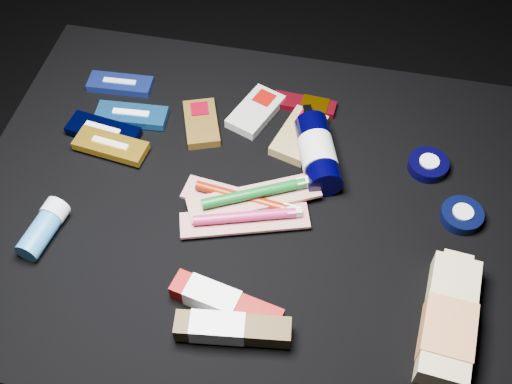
% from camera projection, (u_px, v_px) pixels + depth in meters
% --- Properties ---
extents(ground, '(3.00, 3.00, 0.00)m').
position_uv_depth(ground, '(249.00, 305.00, 1.45)').
color(ground, black).
rests_on(ground, ground).
extents(cloth_table, '(0.98, 0.78, 0.40)m').
position_uv_depth(cloth_table, '(248.00, 260.00, 1.29)').
color(cloth_table, black).
rests_on(cloth_table, ground).
extents(luna_bar_0, '(0.13, 0.06, 0.02)m').
position_uv_depth(luna_bar_0, '(120.00, 84.00, 1.29)').
color(luna_bar_0, '#1E34A2').
rests_on(luna_bar_0, cloth_table).
extents(luna_bar_1, '(0.14, 0.06, 0.02)m').
position_uv_depth(luna_bar_1, '(132.00, 115.00, 1.23)').
color(luna_bar_1, '#1B5FAE').
rests_on(luna_bar_1, cloth_table).
extents(luna_bar_2, '(0.14, 0.07, 0.02)m').
position_uv_depth(luna_bar_2, '(103.00, 131.00, 1.21)').
color(luna_bar_2, black).
rests_on(luna_bar_2, cloth_table).
extents(luna_bar_3, '(0.14, 0.07, 0.02)m').
position_uv_depth(luna_bar_3, '(111.00, 146.00, 1.18)').
color(luna_bar_3, gold).
rests_on(luna_bar_3, cloth_table).
extents(clif_bar_0, '(0.10, 0.13, 0.02)m').
position_uv_depth(clif_bar_0, '(201.00, 122.00, 1.23)').
color(clif_bar_0, '#4F3811').
rests_on(clif_bar_0, cloth_table).
extents(clif_bar_1, '(0.10, 0.13, 0.02)m').
position_uv_depth(clif_bar_1, '(257.00, 110.00, 1.24)').
color(clif_bar_1, '#A2A39C').
rests_on(clif_bar_1, cloth_table).
extents(clif_bar_2, '(0.10, 0.14, 0.02)m').
position_uv_depth(clif_bar_2, '(300.00, 133.00, 1.21)').
color(clif_bar_2, olive).
rests_on(clif_bar_2, cloth_table).
extents(power_bar, '(0.13, 0.05, 0.02)m').
position_uv_depth(power_bar, '(308.00, 105.00, 1.26)').
color(power_bar, maroon).
rests_on(power_bar, cloth_table).
extents(lotion_bottle, '(0.11, 0.20, 0.06)m').
position_uv_depth(lotion_bottle, '(318.00, 153.00, 1.15)').
color(lotion_bottle, black).
rests_on(lotion_bottle, cloth_table).
extents(cream_tin_upper, '(0.07, 0.07, 0.02)m').
position_uv_depth(cream_tin_upper, '(428.00, 165.00, 1.16)').
color(cream_tin_upper, black).
rests_on(cream_tin_upper, cloth_table).
extents(cream_tin_lower, '(0.07, 0.07, 0.02)m').
position_uv_depth(cream_tin_lower, '(462.00, 215.00, 1.10)').
color(cream_tin_lower, black).
rests_on(cream_tin_lower, cloth_table).
extents(bodywash_bottle, '(0.09, 0.22, 0.05)m').
position_uv_depth(bodywash_bottle, '(448.00, 322.00, 0.97)').
color(bodywash_bottle, beige).
rests_on(bodywash_bottle, cloth_table).
extents(deodorant_stick, '(0.06, 0.11, 0.04)m').
position_uv_depth(deodorant_stick, '(44.00, 228.00, 1.07)').
color(deodorant_stick, teal).
rests_on(deodorant_stick, cloth_table).
extents(toothbrush_pack_0, '(0.22, 0.07, 0.02)m').
position_uv_depth(toothbrush_pack_0, '(245.00, 200.00, 1.12)').
color(toothbrush_pack_0, beige).
rests_on(toothbrush_pack_0, cloth_table).
extents(toothbrush_pack_1, '(0.22, 0.12, 0.02)m').
position_uv_depth(toothbrush_pack_1, '(246.00, 219.00, 1.08)').
color(toothbrush_pack_1, beige).
rests_on(toothbrush_pack_1, cloth_table).
extents(toothbrush_pack_2, '(0.23, 0.15, 0.03)m').
position_uv_depth(toothbrush_pack_2, '(256.00, 195.00, 1.10)').
color(toothbrush_pack_2, beige).
rests_on(toothbrush_pack_2, cloth_table).
extents(toothpaste_carton_red, '(0.18, 0.08, 0.03)m').
position_uv_depth(toothpaste_carton_red, '(221.00, 302.00, 0.99)').
color(toothpaste_carton_red, maroon).
rests_on(toothpaste_carton_red, cloth_table).
extents(toothpaste_carton_green, '(0.18, 0.06, 0.03)m').
position_uv_depth(toothpaste_carton_green, '(227.00, 329.00, 0.96)').
color(toothpaste_carton_green, '#3E2F14').
rests_on(toothpaste_carton_green, cloth_table).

